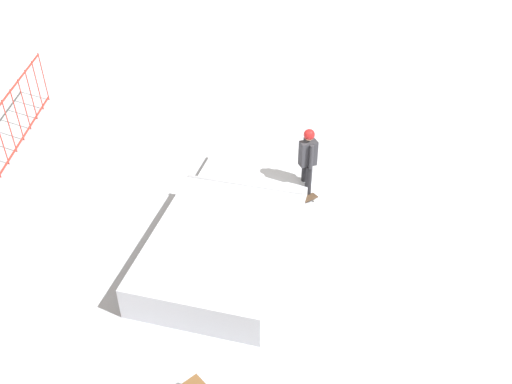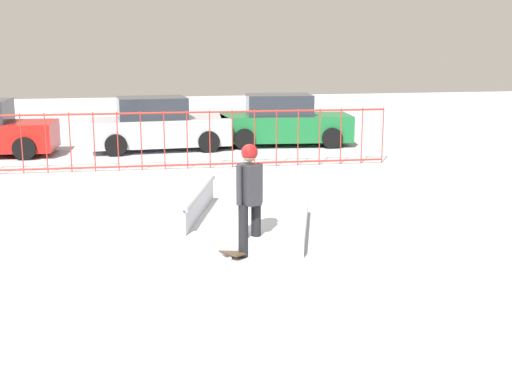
{
  "view_description": "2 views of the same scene",
  "coord_description": "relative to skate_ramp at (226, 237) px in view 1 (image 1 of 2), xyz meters",
  "views": [
    {
      "loc": [
        -9.53,
        0.53,
        7.95
      ],
      "look_at": [
        -0.04,
        0.11,
        0.9
      ],
      "focal_mm": 39.68,
      "sensor_mm": 36.0,
      "label": 1
    },
    {
      "loc": [
        -0.8,
        -10.7,
        3.19
      ],
      "look_at": [
        1.16,
        -1.12,
        1.0
      ],
      "focal_mm": 46.93,
      "sensor_mm": 36.0,
      "label": 2
    }
  ],
  "objects": [
    {
      "name": "skateboard",
      "position": [
        1.44,
        -1.73,
        -0.24
      ],
      "size": [
        0.59,
        0.78,
        0.09
      ],
      "rotation": [
        0.0,
        0.0,
        2.13
      ],
      "color": "#3F2D1E",
      "rests_on": "ground"
    },
    {
      "name": "skate_ramp",
      "position": [
        0.0,
        0.0,
        0.0
      ],
      "size": [
        5.93,
        4.08,
        0.74
      ],
      "rotation": [
        0.0,
        0.0,
        -0.3
      ],
      "color": "silver",
      "rests_on": "ground"
    },
    {
      "name": "skater",
      "position": [
        1.83,
        -1.85,
        0.69
      ],
      "size": [
        0.42,
        0.43,
        1.73
      ],
      "rotation": [
        0.0,
        0.0,
        1.88
      ],
      "color": "black",
      "rests_on": "ground"
    },
    {
      "name": "ground_plane",
      "position": [
        0.76,
        -0.75,
        -0.32
      ],
      "size": [
        60.0,
        60.0,
        0.0
      ],
      "primitive_type": "plane",
      "color": "#B2B7C1"
    }
  ]
}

